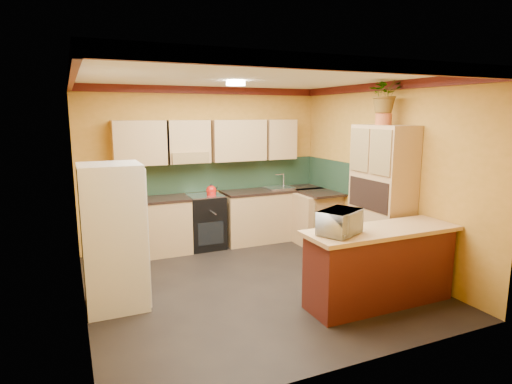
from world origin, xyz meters
The scene contains 15 objects.
room_shell centered at (0.02, 0.28, 2.09)m, with size 4.24×4.24×2.72m.
base_cabinets_back centered at (0.52, 1.80, 0.44)m, with size 3.65×0.60×0.88m, color tan.
countertop_back centered at (0.52, 1.80, 0.90)m, with size 3.65×0.62×0.04m, color black.
stove centered at (-0.11, 1.80, 0.46)m, with size 0.58×0.58×0.91m, color black.
kettle centered at (-0.01, 1.75, 1.00)m, with size 0.17×0.17×0.18m, color #B2140B, non-canonical shape.
sink centered at (1.29, 1.80, 0.94)m, with size 0.48×0.40×0.03m, color silver.
base_cabinets_right centered at (1.80, 1.24, 0.44)m, with size 0.60×0.80×0.88m, color tan.
countertop_right centered at (1.80, 1.24, 0.90)m, with size 0.62×0.80×0.04m, color black.
fridge centered at (-1.75, 0.05, 0.85)m, with size 0.68×0.66×1.70m, color silver.
pantry centered at (1.85, -0.29, 1.05)m, with size 0.48×0.90×2.10m, color tan.
fern_pot centered at (1.85, -0.24, 2.18)m, with size 0.22×0.22×0.16m, color #A84F28.
fern centered at (1.85, -0.24, 2.52)m, with size 0.47×0.41×0.53m, color tan.
breakfast_bar centered at (1.14, -1.15, 0.44)m, with size 1.80×0.55×0.88m, color #501A12.
bar_top centered at (1.14, -1.15, 0.91)m, with size 1.90×0.65×0.05m, color tan.
microwave centered at (0.54, -1.15, 1.07)m, with size 0.50×0.34×0.28m, color silver.
Camera 1 is at (-2.17, -4.98, 2.25)m, focal length 30.00 mm.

